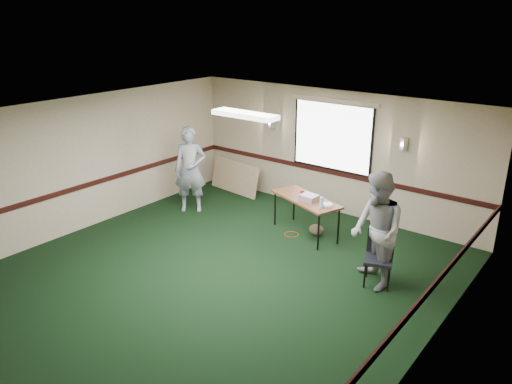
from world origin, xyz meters
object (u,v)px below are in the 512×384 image
Objects in this scene: person_left at (190,170)px; person_right at (377,231)px; folding_table at (306,201)px; projector at (309,198)px; conference_chair at (380,253)px.

person_right is (4.66, -0.52, 0.01)m from person_left.
projector is (0.11, -0.05, 0.11)m from folding_table.
conference_chair is at bearing 124.50° from person_right.
person_right is (1.84, -0.94, 0.14)m from projector.
person_left is (-2.71, -0.47, 0.24)m from folding_table.
folding_table is at bearing -28.50° from person_left.
folding_table is 0.16m from projector.
conference_chair reaches higher than folding_table.
projector is at bearing 137.29° from conference_chair.
folding_table is 5.12× the size of projector.
person_left is 4.69m from person_right.
person_left is at bearing 155.84° from conference_chair.
person_left is (-4.68, 0.37, 0.42)m from conference_chair.
folding_table is 2.20m from person_right.
folding_table is 2.77m from person_left.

